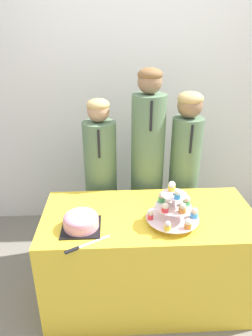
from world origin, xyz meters
name	(u,v)px	position (x,y,z in m)	size (l,w,h in m)	color
ground_plane	(152,334)	(0.00, 0.00, 0.00)	(16.00, 16.00, 0.00)	slate
wall_back	(136,88)	(0.00, 1.50, 1.35)	(9.00, 0.06, 2.70)	silver
table	(148,257)	(0.00, 0.33, 0.36)	(1.42, 0.67, 0.73)	yellow
round_cake	(81,220)	(-0.44, 0.20, 0.78)	(0.24, 0.24, 0.11)	black
cake_knife	(80,247)	(-0.43, 0.02, 0.73)	(0.26, 0.16, 0.01)	silver
cupcake_stand	(174,208)	(0.14, 0.22, 0.84)	(0.33, 0.33, 0.27)	silver
student_0	(101,186)	(-0.33, 0.87, 0.67)	(0.26, 0.27, 1.39)	#567556
student_1	(147,173)	(0.04, 0.87, 0.78)	(0.26, 0.27, 1.60)	#567556
student_2	(183,179)	(0.35, 0.87, 0.71)	(0.24, 0.25, 1.43)	#567556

